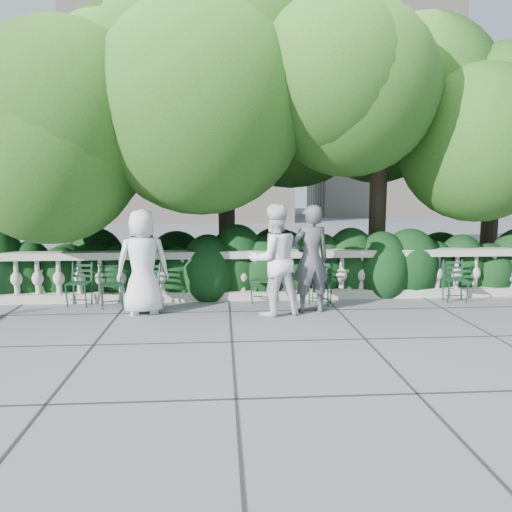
{
  "coord_description": "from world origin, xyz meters",
  "views": [
    {
      "loc": [
        -0.64,
        -8.1,
        2.27
      ],
      "look_at": [
        0.0,
        1.0,
        1.0
      ],
      "focal_mm": 35.0,
      "sensor_mm": 36.0,
      "label": 1
    }
  ],
  "objects": [
    {
      "name": "tree_canopy",
      "position": [
        0.69,
        3.19,
        3.96
      ],
      "size": [
        15.04,
        6.52,
        6.78
      ],
      "color": "#3F3023",
      "rests_on": "ground"
    },
    {
      "name": "chair_b",
      "position": [
        -3.37,
        1.32,
        0.0
      ],
      "size": [
        0.48,
        0.52,
        0.84
      ],
      "primitive_type": null,
      "rotation": [
        0.0,
        0.0,
        -0.09
      ],
      "color": "black",
      "rests_on": "ground"
    },
    {
      "name": "chair_e",
      "position": [
        1.21,
        1.12,
        0.0
      ],
      "size": [
        0.59,
        0.61,
        0.84
      ],
      "primitive_type": null,
      "rotation": [
        0.0,
        0.0,
        -0.39
      ],
      "color": "black",
      "rests_on": "ground"
    },
    {
      "name": "person_woman_grey",
      "position": [
        0.96,
        0.7,
        0.98
      ],
      "size": [
        0.8,
        0.61,
        1.95
      ],
      "primitive_type": "imported",
      "rotation": [
        0.0,
        0.0,
        3.36
      ],
      "color": "#46474C",
      "rests_on": "ground"
    },
    {
      "name": "shrub_hedge",
      "position": [
        0.0,
        3.0,
        0.0
      ],
      "size": [
        15.0,
        2.6,
        1.7
      ],
      "primitive_type": null,
      "color": "black",
      "rests_on": "ground"
    },
    {
      "name": "chair_c",
      "position": [
        -2.67,
        1.16,
        0.0
      ],
      "size": [
        0.56,
        0.59,
        0.84
      ],
      "primitive_type": null,
      "rotation": [
        0.0,
        0.0,
        0.29
      ],
      "color": "black",
      "rests_on": "ground"
    },
    {
      "name": "chair_f",
      "position": [
        3.97,
        1.17,
        0.0
      ],
      "size": [
        0.5,
        0.53,
        0.84
      ],
      "primitive_type": null,
      "rotation": [
        0.0,
        0.0,
        -0.13
      ],
      "color": "black",
      "rests_on": "ground"
    },
    {
      "name": "ground",
      "position": [
        0.0,
        0.0,
        0.0
      ],
      "size": [
        90.0,
        90.0,
        0.0
      ],
      "primitive_type": "plane",
      "color": "#595C62",
      "rests_on": "ground"
    },
    {
      "name": "balustrade",
      "position": [
        0.0,
        1.8,
        0.49
      ],
      "size": [
        12.0,
        0.44,
        1.0
      ],
      "color": "#9E998E",
      "rests_on": "ground"
    },
    {
      "name": "person_businessman",
      "position": [
        -2.04,
        0.79,
        0.94
      ],
      "size": [
        1.01,
        0.74,
        1.89
      ],
      "primitive_type": "imported",
      "rotation": [
        0.0,
        0.0,
        3.3
      ],
      "color": "silver",
      "rests_on": "ground"
    },
    {
      "name": "chair_d",
      "position": [
        0.12,
        1.34,
        0.0
      ],
      "size": [
        0.57,
        0.59,
        0.84
      ],
      "primitive_type": null,
      "rotation": [
        0.0,
        0.0,
        -0.32
      ],
      "color": "black",
      "rests_on": "ground"
    },
    {
      "name": "person_casual_man",
      "position": [
        0.29,
        0.55,
        0.99
      ],
      "size": [
        1.13,
        0.98,
        1.98
      ],
      "primitive_type": "imported",
      "rotation": [
        0.0,
        0.0,
        3.42
      ],
      "color": "white",
      "rests_on": "ground"
    },
    {
      "name": "chair_a",
      "position": [
        -2.11,
        1.14,
        0.0
      ],
      "size": [
        0.57,
        0.6,
        0.84
      ],
      "primitive_type": null,
      "rotation": [
        0.0,
        0.0,
        -0.33
      ],
      "color": "black",
      "rests_on": "ground"
    }
  ]
}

